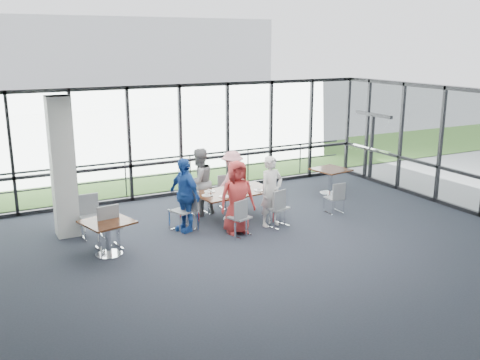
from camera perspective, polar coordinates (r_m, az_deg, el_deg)
name	(u,v)px	position (r m, az deg, el deg)	size (l,w,h in m)	color
floor	(268,251)	(11.52, 2.98, -7.62)	(12.00, 10.00, 0.02)	#222831
ceiling	(270,101)	(10.74, 3.20, 8.46)	(12.00, 10.00, 0.04)	white
wall_front	(470,266)	(7.38, 23.33, -8.40)	(12.00, 0.10, 3.20)	silver
curtain_wall_back	(181,140)	(15.44, -6.36, 4.24)	(12.00, 0.10, 3.20)	white
curtain_wall_right	(471,152)	(14.92, 23.42, 2.77)	(0.10, 10.00, 3.20)	white
exit_door	(371,148)	(17.58, 13.84, 3.33)	(0.12, 1.60, 2.10)	black
structural_column	(63,167)	(12.63, -18.39, 1.29)	(0.50, 0.50, 3.20)	silver
apron	(133,162)	(20.42, -11.32, 1.91)	(80.00, 70.00, 0.02)	gray
grass_strip	(150,172)	(18.54, -9.58, 0.82)	(80.00, 5.00, 0.01)	#3B6325
hangar_main	(99,61)	(42.28, -14.81, 12.21)	(24.00, 10.00, 6.00)	silver
guard_rail	(174,173)	(16.22, -7.02, 0.74)	(0.06, 0.06, 12.00)	#2D2D33
main_table	(234,196)	(13.27, -0.60, -1.69)	(2.03, 1.26, 0.75)	#391A0F
side_table_left	(107,226)	(11.41, -13.97, -4.78)	(1.14, 1.14, 0.75)	#391A0F
side_table_right	(331,172)	(15.79, 9.64, 0.80)	(1.08, 1.08, 0.75)	#391A0F
diner_near_left	(237,197)	(12.31, -0.31, -1.84)	(0.84, 0.55, 1.72)	#AB2C2B
diner_near_right	(271,191)	(12.82, 3.36, -1.22)	(0.63, 0.46, 1.71)	silver
diner_far_left	(199,182)	(13.64, -4.36, -0.22)	(0.85, 0.52, 1.74)	slate
diner_far_right	(232,180)	(14.18, -0.83, 0.02)	(1.01, 0.52, 1.56)	pink
diner_end	(184,195)	(12.51, -5.96, -1.58)	(1.03, 0.56, 1.76)	#1C469B
chair_main_nl	(240,217)	(12.25, -0.04, -4.02)	(0.43, 0.43, 0.87)	gray
chair_main_nr	(277,208)	(12.87, 3.99, -2.99)	(0.45, 0.45, 0.93)	gray
chair_main_fl	(199,197)	(13.80, -4.39, -1.86)	(0.44, 0.44, 0.90)	gray
chair_main_fr	(228,193)	(14.30, -1.28, -1.35)	(0.41, 0.41, 0.85)	gray
chair_main_end	(183,211)	(12.66, -6.07, -3.27)	(0.47, 0.47, 0.96)	gray
chair_spare_la	(108,227)	(11.80, -13.90, -4.84)	(0.49, 0.49, 1.01)	gray
chair_spare_lb	(91,217)	(12.58, -15.58, -3.87)	(0.47, 0.47, 0.95)	gray
chair_spare_r	(334,198)	(14.09, 10.00, -1.89)	(0.40, 0.40, 0.81)	gray
plate_nl	(224,196)	(12.75, -1.71, -1.76)	(0.25, 0.25, 0.01)	white
plate_nr	(259,190)	(13.28, 2.03, -1.10)	(0.23, 0.23, 0.01)	white
plate_fl	(210,191)	(13.20, -3.25, -1.21)	(0.28, 0.28, 0.01)	white
plate_fr	(246,185)	(13.75, 0.62, -0.54)	(0.25, 0.25, 0.01)	white
plate_end	(207,195)	(12.86, -3.56, -1.64)	(0.25, 0.25, 0.01)	white
tumbler_a	(231,191)	(12.92, -0.95, -1.22)	(0.08, 0.08, 0.15)	white
tumbler_b	(248,188)	(13.24, 0.91, -0.83)	(0.08, 0.08, 0.15)	white
tumbler_c	(232,186)	(13.39, -0.84, -0.66)	(0.07, 0.07, 0.15)	white
tumbler_d	(211,194)	(12.79, -3.06, -1.46)	(0.06, 0.06, 0.13)	white
menu_a	(239,196)	(12.78, -0.08, -1.74)	(0.28, 0.20, 0.00)	beige
menu_b	(269,189)	(13.43, 3.10, -0.95)	(0.28, 0.19, 0.00)	beige
menu_c	(230,187)	(13.61, -1.09, -0.73)	(0.28, 0.19, 0.00)	beige
condiment_caddy	(235,189)	(13.29, -0.55, -1.02)	(0.10, 0.07, 0.04)	black
ketchup_bottle	(232,187)	(13.29, -0.81, -0.70)	(0.06, 0.06, 0.18)	#B40003
green_bottle	(237,186)	(13.27, -0.28, -0.69)	(0.05, 0.05, 0.20)	#186E33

